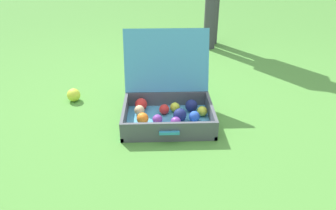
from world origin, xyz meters
The scene contains 3 objects.
ground_plane centered at (0.00, 0.00, 0.00)m, with size 16.00×16.00×0.00m, color #4C8C38.
open_suitcase centered at (0.00, 0.06, 0.11)m, with size 0.53×0.53×0.50m.
stray_ball_on_grass centered at (-0.64, 0.31, 0.04)m, with size 0.09×0.09×0.09m, color #CCDB38.
Camera 1 is at (-0.06, -1.61, 0.97)m, focal length 32.94 mm.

